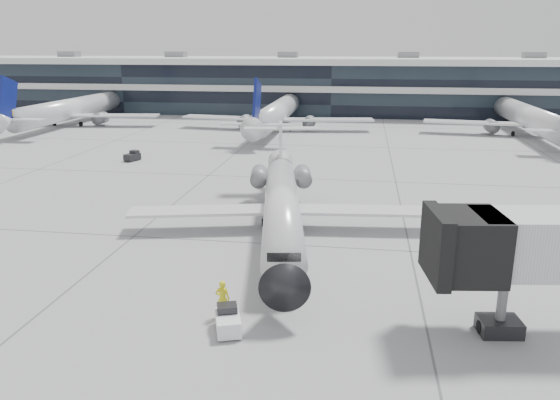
# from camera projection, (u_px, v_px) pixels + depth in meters

# --- Properties ---
(ground) EXTENTS (220.00, 220.00, 0.00)m
(ground) POSITION_uv_depth(u_px,v_px,m) (267.00, 244.00, 38.82)
(ground) COLOR #9B9B9E
(ground) RESTS_ON ground
(terminal) EXTENTS (170.00, 22.00, 10.00)m
(terminal) POSITION_uv_depth(u_px,v_px,m) (334.00, 88.00, 115.43)
(terminal) COLOR black
(terminal) RESTS_ON ground
(bg_jet_left) EXTENTS (32.00, 40.00, 9.60)m
(bg_jet_left) POSITION_uv_depth(u_px,v_px,m) (74.00, 124.00, 97.71)
(bg_jet_left) COLOR silver
(bg_jet_left) RESTS_ON ground
(bg_jet_center) EXTENTS (32.00, 40.00, 9.60)m
(bg_jet_center) POSITION_uv_depth(u_px,v_px,m) (277.00, 129.00, 92.29)
(bg_jet_center) COLOR silver
(bg_jet_center) RESTS_ON ground
(bg_jet_right) EXTENTS (32.00, 40.00, 9.60)m
(bg_jet_right) POSITION_uv_depth(u_px,v_px,m) (526.00, 135.00, 86.43)
(bg_jet_right) COLOR silver
(bg_jet_right) RESTS_ON ground
(regional_jet) EXTENTS (23.11, 28.82, 6.67)m
(regional_jet) POSITION_uv_depth(u_px,v_px,m) (282.00, 202.00, 40.99)
(regional_jet) COLOR silver
(regional_jet) RESTS_ON ground
(ramp_worker) EXTENTS (0.78, 0.55, 2.05)m
(ramp_worker) POSITION_uv_depth(u_px,v_px,m) (223.00, 299.00, 28.04)
(ramp_worker) COLOR yellow
(ramp_worker) RESTS_ON ground
(baggage_tug) EXTENTS (1.72, 2.22, 1.25)m
(baggage_tug) POSITION_uv_depth(u_px,v_px,m) (228.00, 321.00, 26.75)
(baggage_tug) COLOR white
(baggage_tug) RESTS_ON ground
(traffic_cone) EXTENTS (0.42, 0.42, 0.61)m
(traffic_cone) POSITION_uv_depth(u_px,v_px,m) (289.00, 220.00, 43.21)
(traffic_cone) COLOR #F9340D
(traffic_cone) RESTS_ON ground
(far_tug) EXTENTS (1.72, 2.20, 1.23)m
(far_tug) POSITION_uv_depth(u_px,v_px,m) (133.00, 156.00, 66.73)
(far_tug) COLOR black
(far_tug) RESTS_ON ground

